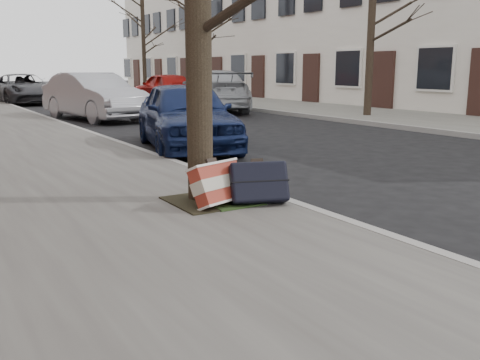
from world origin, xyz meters
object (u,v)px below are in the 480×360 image
suitcase_red (218,184)px  suitcase_navy (259,182)px  car_near_front (186,115)px  car_near_mid (94,96)px

suitcase_red → suitcase_navy: (0.39, -0.17, 0.01)m
car_near_front → car_near_mid: bearing=102.6°
suitcase_navy → car_near_mid: (1.68, 11.32, 0.34)m
car_near_mid → car_near_front: bearing=-102.5°
car_near_front → car_near_mid: size_ratio=0.90×
suitcase_navy → car_near_front: (1.43, 4.64, 0.29)m
suitcase_navy → car_near_front: bearing=92.3°
suitcase_red → car_near_front: car_near_front is taller
suitcase_red → car_near_front: 4.84m
car_near_mid → suitcase_red: bearing=-110.9°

